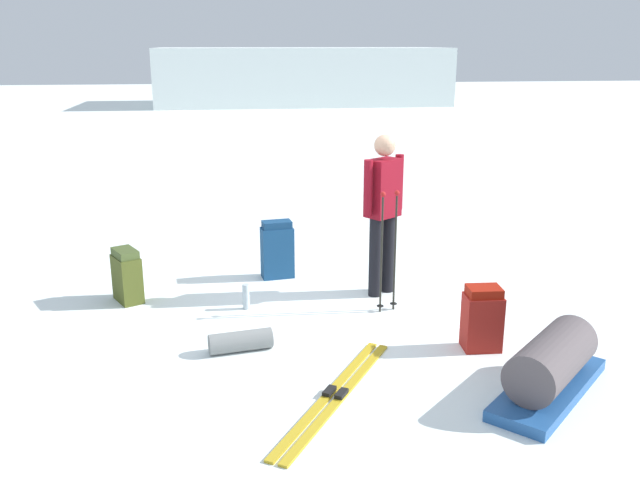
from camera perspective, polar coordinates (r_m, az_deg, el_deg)
The scene contains 11 objects.
ground_plane at distance 6.93m, azimuth 0.00°, elevation -5.56°, with size 80.00×80.00×0.00m, color white.
distant_snow_ridge at distance 30.55m, azimuth -1.57°, elevation 13.70°, with size 12.42×5.00×2.40m, color white.
skier_standing at distance 7.02m, azimuth 5.37°, elevation 2.83°, with size 0.48×0.38×1.70m.
ski_pair_near at distance 5.26m, azimuth 1.31°, elevation -12.95°, with size 1.16×1.73×0.05m.
backpack_large_dark at distance 6.06m, azimuth 13.55°, elevation -6.49°, with size 0.33×0.26×0.57m.
backpack_bright at distance 7.24m, azimuth -16.00°, elevation -2.94°, with size 0.36×0.41×0.56m.
backpack_small_spare at distance 7.66m, azimuth -3.63°, elevation -0.85°, with size 0.38×0.25×0.66m.
ski_poles_planted_near at distance 6.62m, azimuth 5.82°, elevation -0.44°, with size 0.22×0.11×1.23m.
gear_sled at distance 5.48m, azimuth 18.93°, elevation -10.12°, with size 1.28×1.28×0.49m.
sleeping_mat_rolled at distance 5.97m, azimuth -6.72°, elevation -8.49°, with size 0.18×0.18×0.55m, color slate.
thermos_bottle at distance 6.84m, azimuth -6.28°, elevation -4.78°, with size 0.07×0.07×0.26m, color #ABBBC3.
Camera 1 is at (-0.82, -6.38, 2.58)m, focal length 37.85 mm.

